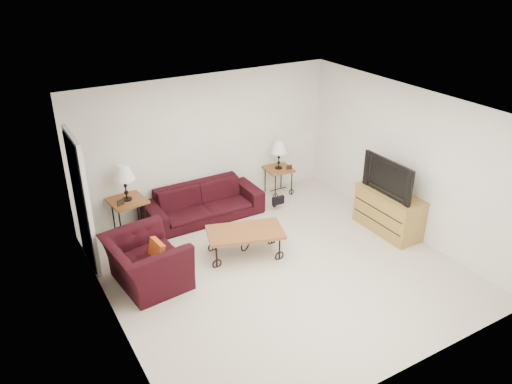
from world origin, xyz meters
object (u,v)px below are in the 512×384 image
lamp_left (125,183)px  coffee_table (245,243)px  side_table_left (129,216)px  side_table_right (278,181)px  sofa (204,203)px  armchair (146,262)px  backpack (275,196)px  television (392,176)px  lamp_right (279,155)px  tv_stand (388,212)px

lamp_left → coffee_table: size_ratio=0.53×
side_table_left → side_table_right: size_ratio=1.15×
side_table_right → coffee_table: size_ratio=0.46×
sofa → armchair: 2.08m
backpack → side_table_right: bearing=25.8°
side_table_right → backpack: (-0.39, -0.47, -0.03)m
sofa → side_table_right: sofa is taller
side_table_right → lamp_left: 3.10m
armchair → television: television is taller
lamp_left → armchair: size_ratio=0.55×
lamp_left → lamp_right: (3.03, 0.00, -0.12)m
coffee_table → armchair: (-1.60, 0.06, 0.15)m
tv_stand → television: television is taller
side_table_left → lamp_right: size_ratio=1.15×
backpack → coffee_table: bearing=-162.7°
coffee_table → tv_stand: bearing=-12.6°
backpack → sofa: bearing=142.7°
lamp_right → armchair: size_ratio=0.48×
lamp_right → tv_stand: lamp_right is taller
side_table_left → lamp_left: (0.00, 0.00, 0.63)m
side_table_left → armchair: 1.59m
coffee_table → backpack: size_ratio=2.48×
side_table_right → coffee_table: 2.33m
tv_stand → sofa: bearing=141.8°
sofa → armchair: armchair is taller
side_table_right → television: bearing=-69.5°
side_table_right → armchair: 3.62m
side_table_left → backpack: 2.69m
television → lamp_left: bearing=-119.7°
lamp_right → television: bearing=-69.5°
side_table_left → coffee_table: size_ratio=0.53×
side_table_left → lamp_left: bearing=0.0°
lamp_right → coffee_table: size_ratio=0.46×
coffee_table → tv_stand: size_ratio=0.98×
coffee_table → backpack: 1.73m
armchair → tv_stand: bearing=-104.4°
lamp_left → tv_stand: bearing=-29.5°
television → coffee_table: bearing=-102.7°
side_table_left → lamp_left: 0.63m
sofa → television: television is taller
side_table_right → armchair: size_ratio=0.48×
side_table_left → backpack: bearing=-10.1°
armchair → television: 4.19m
side_table_left → lamp_right: lamp_right is taller
side_table_right → coffee_table: bearing=-135.5°
armchair → television: bearing=-104.5°
sofa → lamp_left: lamp_left is taller
television → tv_stand: bearing=90.0°
sofa → backpack: 1.36m
sofa → armchair: size_ratio=1.85×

